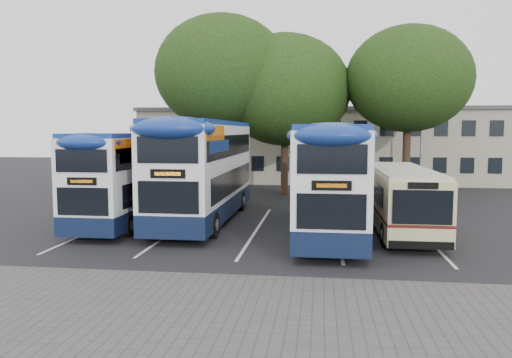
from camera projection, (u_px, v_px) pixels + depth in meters
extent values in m
plane|color=black|center=(350.00, 262.00, 16.46)|extent=(120.00, 120.00, 0.00)
cube|color=#595654|center=(277.00, 314.00, 11.78)|extent=(40.00, 6.00, 0.01)
cube|color=silver|center=(105.00, 225.00, 22.77)|extent=(0.12, 11.00, 0.01)
cube|color=silver|center=(180.00, 227.00, 22.32)|extent=(0.12, 11.00, 0.01)
cube|color=silver|center=(257.00, 229.00, 21.87)|extent=(0.12, 11.00, 0.01)
cube|color=silver|center=(338.00, 231.00, 21.42)|extent=(0.12, 11.00, 0.01)
cube|color=silver|center=(422.00, 233.00, 20.97)|extent=(0.12, 11.00, 0.01)
cube|color=#ADA58B|center=(333.00, 146.00, 42.82)|extent=(32.00, 8.00, 6.00)
cube|color=#4C4C4F|center=(333.00, 110.00, 42.52)|extent=(32.40, 8.40, 0.30)
cube|color=black|center=(334.00, 164.00, 38.98)|extent=(30.00, 0.06, 1.20)
cube|color=black|center=(334.00, 128.00, 38.71)|extent=(30.00, 0.06, 1.20)
cylinder|color=gray|center=(422.00, 128.00, 34.99)|extent=(0.14, 0.14, 9.00)
cube|color=gray|center=(424.00, 63.00, 34.56)|extent=(0.12, 0.80, 0.12)
cube|color=gray|center=(425.00, 63.00, 34.17)|extent=(0.25, 0.50, 0.12)
cylinder|color=black|center=(223.00, 151.00, 33.25)|extent=(0.50, 0.50, 5.97)
ellipsoid|color=black|center=(222.00, 73.00, 32.75)|extent=(8.85, 8.85, 7.53)
cylinder|color=black|center=(285.00, 157.00, 33.56)|extent=(0.50, 0.50, 5.16)
ellipsoid|color=black|center=(285.00, 90.00, 33.14)|extent=(8.71, 8.71, 7.41)
cylinder|color=black|center=(406.00, 155.00, 31.95)|extent=(0.50, 0.50, 5.57)
ellipsoid|color=black|center=(409.00, 79.00, 31.49)|extent=(7.90, 7.90, 6.72)
cube|color=#101B3A|center=(133.00, 208.00, 23.70)|extent=(2.39, 10.04, 0.76)
cube|color=white|center=(132.00, 169.00, 23.53)|extent=(2.39, 10.04, 2.96)
cube|color=navy|center=(132.00, 136.00, 23.38)|extent=(2.34, 9.84, 0.29)
cube|color=black|center=(135.00, 185.00, 23.89)|extent=(2.43, 8.89, 0.96)
cube|color=black|center=(132.00, 154.00, 23.46)|extent=(2.43, 9.46, 0.86)
cube|color=orange|center=(130.00, 145.00, 20.00)|extent=(0.02, 3.06, 0.53)
cube|color=black|center=(82.00, 181.00, 18.55)|extent=(1.15, 0.06, 0.29)
cylinder|color=black|center=(134.00, 202.00, 26.74)|extent=(0.29, 0.96, 0.96)
cylinder|color=black|center=(173.00, 203.00, 26.46)|extent=(0.29, 0.96, 0.96)
cylinder|color=black|center=(79.00, 224.00, 20.61)|extent=(0.29, 0.96, 0.96)
cylinder|color=black|center=(129.00, 225.00, 20.33)|extent=(0.29, 0.96, 0.96)
cube|color=red|center=(165.00, 153.00, 24.48)|extent=(0.02, 3.82, 0.81)
cube|color=#101B3A|center=(205.00, 205.00, 23.87)|extent=(2.71, 11.37, 0.87)
cube|color=white|center=(204.00, 161.00, 23.66)|extent=(2.71, 11.37, 3.36)
cube|color=navy|center=(204.00, 125.00, 23.50)|extent=(2.65, 11.14, 0.32)
cube|color=black|center=(206.00, 180.00, 24.07)|extent=(2.75, 10.07, 1.08)
cube|color=black|center=(204.00, 145.00, 23.59)|extent=(2.75, 10.72, 0.97)
cube|color=orange|center=(216.00, 133.00, 19.67)|extent=(0.02, 3.47, 0.60)
cube|color=black|center=(168.00, 174.00, 18.03)|extent=(1.30, 0.06, 0.32)
cylinder|color=black|center=(197.00, 200.00, 27.31)|extent=(0.32, 1.08, 1.08)
cylinder|color=black|center=(241.00, 201.00, 26.99)|extent=(0.32, 1.08, 1.08)
cylinder|color=black|center=(154.00, 223.00, 20.36)|extent=(0.32, 1.08, 1.08)
cylinder|color=black|center=(213.00, 225.00, 20.04)|extent=(0.32, 1.08, 1.08)
cube|color=#101B3A|center=(328.00, 216.00, 20.98)|extent=(2.57, 10.78, 0.82)
cube|color=white|center=(329.00, 169.00, 20.79)|extent=(2.57, 10.78, 3.18)
cube|color=navy|center=(329.00, 130.00, 20.63)|extent=(2.51, 10.56, 0.31)
cube|color=black|center=(329.00, 189.00, 21.17)|extent=(2.61, 9.55, 1.03)
cube|color=black|center=(329.00, 152.00, 20.72)|extent=(2.61, 10.16, 0.92)
cube|color=orange|center=(369.00, 140.00, 17.00)|extent=(0.02, 3.28, 0.56)
cube|color=black|center=(332.00, 186.00, 15.45)|extent=(1.23, 0.06, 0.31)
cylinder|color=black|center=(303.00, 209.00, 24.24)|extent=(0.31, 1.03, 1.03)
cylinder|color=black|center=(352.00, 210.00, 23.94)|extent=(0.31, 1.03, 1.03)
cylinder|color=black|center=(297.00, 238.00, 17.65)|extent=(0.31, 1.03, 1.03)
cylinder|color=black|center=(363.00, 240.00, 17.35)|extent=(0.31, 1.03, 1.03)
cube|color=beige|center=(401.00, 198.00, 21.43)|extent=(2.26, 9.05, 2.31)
cube|color=beige|center=(402.00, 170.00, 21.31)|extent=(2.17, 8.69, 0.18)
cube|color=black|center=(400.00, 188.00, 21.84)|extent=(2.30, 7.24, 0.81)
cube|color=#601513|center=(401.00, 207.00, 21.47)|extent=(2.29, 9.07, 0.11)
cube|color=black|center=(422.00, 207.00, 16.91)|extent=(1.99, 0.06, 1.18)
cylinder|color=black|center=(385.00, 234.00, 18.62)|extent=(0.27, 0.91, 0.91)
cylinder|color=black|center=(442.00, 236.00, 18.35)|extent=(0.27, 0.91, 0.91)
cylinder|color=black|center=(370.00, 210.00, 24.34)|extent=(0.27, 0.91, 0.91)
cylinder|color=black|center=(413.00, 211.00, 24.07)|extent=(0.27, 0.91, 0.91)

